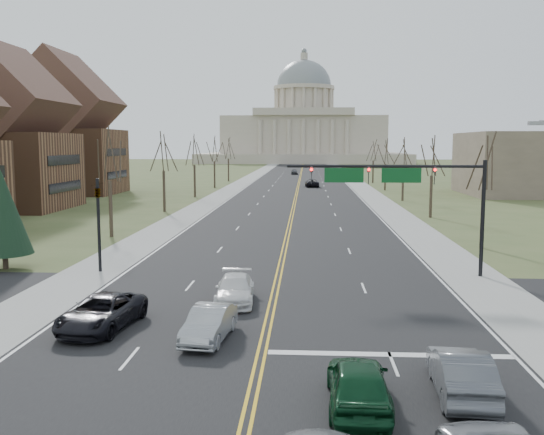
# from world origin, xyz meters

# --- Properties ---
(ground) EXTENTS (600.00, 600.00, 0.00)m
(ground) POSITION_xyz_m (0.00, 0.00, 0.00)
(ground) COLOR #415229
(ground) RESTS_ON ground
(road) EXTENTS (20.00, 380.00, 0.01)m
(road) POSITION_xyz_m (0.00, 110.00, 0.01)
(road) COLOR black
(road) RESTS_ON ground
(cross_road) EXTENTS (120.00, 14.00, 0.01)m
(cross_road) POSITION_xyz_m (0.00, 6.00, 0.01)
(cross_road) COLOR black
(cross_road) RESTS_ON ground
(sidewalk_left) EXTENTS (4.00, 380.00, 0.03)m
(sidewalk_left) POSITION_xyz_m (-12.00, 110.00, 0.01)
(sidewalk_left) COLOR gray
(sidewalk_left) RESTS_ON ground
(sidewalk_right) EXTENTS (4.00, 380.00, 0.03)m
(sidewalk_right) POSITION_xyz_m (12.00, 110.00, 0.01)
(sidewalk_right) COLOR gray
(sidewalk_right) RESTS_ON ground
(center_line) EXTENTS (0.42, 380.00, 0.01)m
(center_line) POSITION_xyz_m (0.00, 110.00, 0.01)
(center_line) COLOR gold
(center_line) RESTS_ON road
(edge_line_left) EXTENTS (0.15, 380.00, 0.01)m
(edge_line_left) POSITION_xyz_m (-9.80, 110.00, 0.01)
(edge_line_left) COLOR silver
(edge_line_left) RESTS_ON road
(edge_line_right) EXTENTS (0.15, 380.00, 0.01)m
(edge_line_right) POSITION_xyz_m (9.80, 110.00, 0.01)
(edge_line_right) COLOR silver
(edge_line_right) RESTS_ON road
(stop_bar) EXTENTS (9.50, 0.50, 0.01)m
(stop_bar) POSITION_xyz_m (5.00, -1.00, 0.01)
(stop_bar) COLOR silver
(stop_bar) RESTS_ON road
(capitol) EXTENTS (90.00, 60.00, 50.00)m
(capitol) POSITION_xyz_m (0.00, 249.91, 14.20)
(capitol) COLOR #AFA492
(capitol) RESTS_ON ground
(signal_mast) EXTENTS (12.12, 0.44, 7.20)m
(signal_mast) POSITION_xyz_m (7.45, 13.50, 5.76)
(signal_mast) COLOR black
(signal_mast) RESTS_ON ground
(signal_left) EXTENTS (0.32, 0.36, 6.00)m
(signal_left) POSITION_xyz_m (-11.50, 13.50, 3.71)
(signal_left) COLOR black
(signal_left) RESTS_ON ground
(tree_r_0) EXTENTS (3.74, 3.74, 8.50)m
(tree_r_0) POSITION_xyz_m (15.50, 24.00, 6.55)
(tree_r_0) COLOR #33291E
(tree_r_0) RESTS_ON ground
(tree_l_0) EXTENTS (3.96, 3.96, 9.00)m
(tree_l_0) POSITION_xyz_m (-15.50, 28.00, 6.94)
(tree_l_0) COLOR #33291E
(tree_l_0) RESTS_ON ground
(tree_r_1) EXTENTS (3.74, 3.74, 8.50)m
(tree_r_1) POSITION_xyz_m (15.50, 44.00, 6.55)
(tree_r_1) COLOR #33291E
(tree_r_1) RESTS_ON ground
(tree_l_1) EXTENTS (3.96, 3.96, 9.00)m
(tree_l_1) POSITION_xyz_m (-15.50, 48.00, 6.94)
(tree_l_1) COLOR #33291E
(tree_l_1) RESTS_ON ground
(tree_r_2) EXTENTS (3.74, 3.74, 8.50)m
(tree_r_2) POSITION_xyz_m (15.50, 64.00, 6.55)
(tree_r_2) COLOR #33291E
(tree_r_2) RESTS_ON ground
(tree_l_2) EXTENTS (3.96, 3.96, 9.00)m
(tree_l_2) POSITION_xyz_m (-15.50, 68.00, 6.94)
(tree_l_2) COLOR #33291E
(tree_l_2) RESTS_ON ground
(tree_r_3) EXTENTS (3.74, 3.74, 8.50)m
(tree_r_3) POSITION_xyz_m (15.50, 84.00, 6.55)
(tree_r_3) COLOR #33291E
(tree_r_3) RESTS_ON ground
(tree_l_3) EXTENTS (3.96, 3.96, 9.00)m
(tree_l_3) POSITION_xyz_m (-15.50, 88.00, 6.94)
(tree_l_3) COLOR #33291E
(tree_l_3) RESTS_ON ground
(tree_r_4) EXTENTS (3.74, 3.74, 8.50)m
(tree_r_4) POSITION_xyz_m (15.50, 104.00, 6.55)
(tree_r_4) COLOR #33291E
(tree_r_4) RESTS_ON ground
(tree_l_4) EXTENTS (3.96, 3.96, 9.00)m
(tree_l_4) POSITION_xyz_m (-15.50, 108.00, 6.94)
(tree_l_4) COLOR #33291E
(tree_l_4) RESTS_ON ground
(conifer_l) EXTENTS (3.64, 3.64, 6.50)m
(conifer_l) POSITION_xyz_m (-18.00, 14.00, 3.74)
(conifer_l) COLOR #33291E
(conifer_l) RESTS_ON ground
(bldg_left_mid) EXTENTS (15.10, 14.28, 20.75)m
(bldg_left_mid) POSITION_xyz_m (-36.00, 50.00, 8.54)
(bldg_left_mid) COLOR brown
(bldg_left_mid) RESTS_ON ground
(bldg_left_far) EXTENTS (17.10, 14.28, 23.25)m
(bldg_left_far) POSITION_xyz_m (-38.00, 74.00, 9.54)
(bldg_left_far) COLOR brown
(bldg_left_far) RESTS_ON ground
(car_nb_inner_lead) EXTENTS (1.97, 4.74, 1.61)m
(car_nb_inner_lead) POSITION_xyz_m (3.37, -5.89, 0.82)
(car_nb_inner_lead) COLOR #0C381D
(car_nb_inner_lead) RESTS_ON road
(car_nb_outer_lead) EXTENTS (1.92, 4.79, 1.55)m
(car_nb_outer_lead) POSITION_xyz_m (6.79, -4.75, 0.79)
(car_nb_outer_lead) COLOR #515459
(car_nb_outer_lead) RESTS_ON road
(car_sb_inner_lead) EXTENTS (1.95, 4.39, 1.40)m
(car_sb_inner_lead) POSITION_xyz_m (-2.30, 0.38, 0.71)
(car_sb_inner_lead) COLOR #979A9E
(car_sb_inner_lead) RESTS_ON road
(car_sb_outer_lead) EXTENTS (3.16, 5.60, 1.48)m
(car_sb_outer_lead) POSITION_xyz_m (-7.31, 1.62, 0.75)
(car_sb_outer_lead) COLOR black
(car_sb_outer_lead) RESTS_ON road
(car_sb_inner_second) EXTENTS (2.23, 4.85, 1.37)m
(car_sb_inner_second) POSITION_xyz_m (-1.95, 6.44, 0.70)
(car_sb_inner_second) COLOR silver
(car_sb_inner_second) RESTS_ON road
(car_far_nb) EXTENTS (2.74, 5.41, 1.47)m
(car_far_nb) POSITION_xyz_m (2.65, 91.57, 0.75)
(car_far_nb) COLOR black
(car_far_nb) RESTS_ON road
(car_far_sb) EXTENTS (1.95, 4.22, 1.40)m
(car_far_sb) POSITION_xyz_m (-1.72, 138.72, 0.71)
(car_far_sb) COLOR #4C4D54
(car_far_sb) RESTS_ON road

